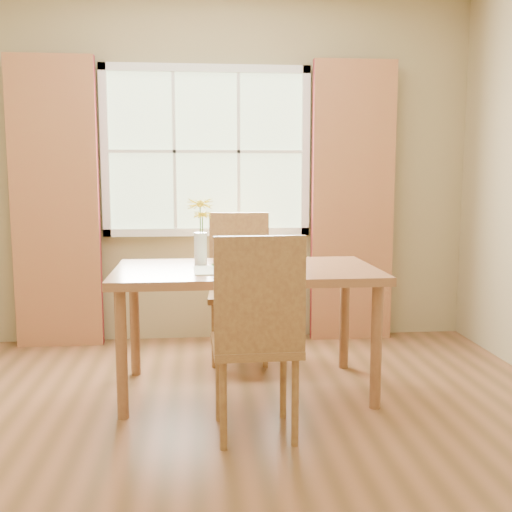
{
  "coord_description": "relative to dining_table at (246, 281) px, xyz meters",
  "views": [
    {
      "loc": [
        -0.05,
        -2.89,
        1.32
      ],
      "look_at": [
        0.27,
        0.61,
        0.84
      ],
      "focal_mm": 42.0,
      "sensor_mm": 36.0,
      "label": 1
    }
  ],
  "objects": [
    {
      "name": "croissant_sandwich",
      "position": [
        -0.09,
        -0.09,
        0.16
      ],
      "size": [
        0.2,
        0.16,
        0.13
      ],
      "rotation": [
        0.0,
        0.0,
        0.29
      ],
      "color": "gold",
      "rests_on": "plate"
    },
    {
      "name": "plate",
      "position": [
        -0.06,
        -0.09,
        0.09
      ],
      "size": [
        0.29,
        0.29,
        0.01
      ],
      "primitive_type": "cube",
      "rotation": [
        0.0,
        0.0,
        0.23
      ],
      "color": "green",
      "rests_on": "placemat"
    },
    {
      "name": "curtain_right",
      "position": [
        0.93,
        1.12,
        0.41
      ],
      "size": [
        0.65,
        0.08,
        2.2
      ],
      "primitive_type": "cube",
      "color": "maroon",
      "rests_on": "room"
    },
    {
      "name": "flower_vase",
      "position": [
        -0.27,
        0.16,
        0.32
      ],
      "size": [
        0.17,
        0.17,
        0.41
      ],
      "color": "silver",
      "rests_on": "dining_table"
    },
    {
      "name": "curtain_left",
      "position": [
        -1.37,
        1.12,
        0.41
      ],
      "size": [
        0.65,
        0.08,
        2.2
      ],
      "primitive_type": "cube",
      "color": "maroon",
      "rests_on": "room"
    },
    {
      "name": "water_glass",
      "position": [
        0.22,
        -0.1,
        0.14
      ],
      "size": [
        0.08,
        0.08,
        0.13
      ],
      "color": "silver",
      "rests_on": "dining_table"
    },
    {
      "name": "dining_table",
      "position": [
        0.0,
        0.0,
        0.0
      ],
      "size": [
        1.58,
        0.9,
        0.76
      ],
      "rotation": [
        0.0,
        0.0,
        0.01
      ],
      "color": "brown",
      "rests_on": "room"
    },
    {
      "name": "chair_far",
      "position": [
        0.01,
        0.71,
        -0.11
      ],
      "size": [
        0.46,
        0.46,
        1.05
      ],
      "rotation": [
        0.0,
        0.0,
        -0.06
      ],
      "color": "olive",
      "rests_on": "room"
    },
    {
      "name": "placemat",
      "position": [
        -0.08,
        -0.09,
        0.08
      ],
      "size": [
        0.46,
        0.34,
        0.01
      ],
      "primitive_type": "cube",
      "rotation": [
        0.0,
        0.0,
        0.03
      ],
      "color": "silver",
      "rests_on": "dining_table"
    },
    {
      "name": "window",
      "position": [
        -0.22,
        1.21,
        0.81
      ],
      "size": [
        1.62,
        0.06,
        1.32
      ],
      "color": "#A8BE8F",
      "rests_on": "room"
    },
    {
      "name": "room",
      "position": [
        -0.22,
        -0.66,
        0.66
      ],
      "size": [
        4.24,
        3.84,
        2.74
      ],
      "color": "brown",
      "rests_on": "ground"
    },
    {
      "name": "chair_near",
      "position": [
        0.0,
        -0.71,
        -0.12
      ],
      "size": [
        0.45,
        0.45,
        1.04
      ],
      "rotation": [
        0.0,
        0.0,
        0.03
      ],
      "color": "olive",
      "rests_on": "room"
    }
  ]
}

